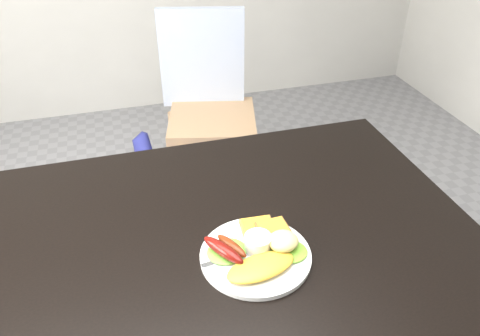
% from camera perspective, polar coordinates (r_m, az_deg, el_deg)
% --- Properties ---
extents(dining_table, '(1.20, 0.80, 0.04)m').
position_cam_1_polar(dining_table, '(1.08, -3.36, -8.76)').
color(dining_table, black).
rests_on(dining_table, ground).
extents(dining_chair, '(0.47, 0.47, 0.05)m').
position_cam_1_polar(dining_chair, '(2.14, -3.39, 5.80)').
color(dining_chair, '#A8815C').
rests_on(dining_chair, ground).
extents(person, '(0.67, 0.50, 1.69)m').
position_cam_1_polar(person, '(1.43, -0.03, 8.63)').
color(person, navy).
rests_on(person, ground).
extents(plate, '(0.24, 0.24, 0.01)m').
position_cam_1_polar(plate, '(1.01, 1.90, -10.64)').
color(plate, white).
rests_on(plate, dining_table).
extents(lettuce_left, '(0.11, 0.10, 0.01)m').
position_cam_1_polar(lettuce_left, '(1.00, -1.61, -10.10)').
color(lettuce_left, '#459F24').
rests_on(lettuce_left, plate).
extents(lettuce_right, '(0.10, 0.09, 0.01)m').
position_cam_1_polar(lettuce_right, '(1.01, 5.90, -10.05)').
color(lettuce_right, '#538A17').
rests_on(lettuce_right, plate).
extents(omelette, '(0.16, 0.10, 0.02)m').
position_cam_1_polar(omelette, '(0.96, 2.55, -11.96)').
color(omelette, orange).
rests_on(omelette, plate).
extents(sausage_a, '(0.08, 0.11, 0.03)m').
position_cam_1_polar(sausage_a, '(0.98, -2.07, -9.95)').
color(sausage_a, maroon).
rests_on(sausage_a, lettuce_left).
extents(sausage_b, '(0.06, 0.09, 0.02)m').
position_cam_1_polar(sausage_b, '(0.99, -1.02, -9.45)').
color(sausage_b, brown).
rests_on(sausage_b, lettuce_left).
extents(ramekin, '(0.07, 0.07, 0.03)m').
position_cam_1_polar(ramekin, '(1.00, 2.19, -9.08)').
color(ramekin, white).
rests_on(ramekin, plate).
extents(toast_a, '(0.08, 0.08, 0.01)m').
position_cam_1_polar(toast_a, '(1.05, 2.24, -7.46)').
color(toast_a, olive).
rests_on(toast_a, plate).
extents(toast_b, '(0.07, 0.07, 0.01)m').
position_cam_1_polar(toast_b, '(1.03, 4.13, -7.57)').
color(toast_b, brown).
rests_on(toast_b, toast_a).
extents(potato_salad, '(0.07, 0.06, 0.04)m').
position_cam_1_polar(potato_salad, '(1.00, 5.28, -8.86)').
color(potato_salad, '#F4F6AD').
rests_on(potato_salad, lettuce_right).
extents(fork, '(0.15, 0.03, 0.00)m').
position_cam_1_polar(fork, '(0.99, -0.40, -10.64)').
color(fork, '#ADAFB7').
rests_on(fork, plate).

